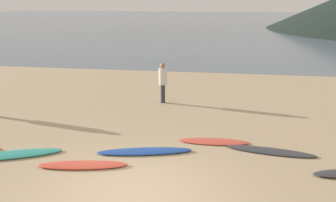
{
  "coord_description": "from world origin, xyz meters",
  "views": [
    {
      "loc": [
        1.86,
        -6.48,
        4.05
      ],
      "look_at": [
        -0.07,
        5.35,
        0.6
      ],
      "focal_mm": 38.08,
      "sensor_mm": 36.0,
      "label": 1
    }
  ],
  "objects_px": {
    "surfboard_3": "(83,165)",
    "person_2": "(163,80)",
    "surfboard_4": "(145,151)",
    "surfboard_5": "(214,141)",
    "surfboard_6": "(270,151)",
    "surfboard_2": "(11,155)"
  },
  "relations": [
    {
      "from": "surfboard_2",
      "to": "surfboard_5",
      "type": "distance_m",
      "value": 5.63
    },
    {
      "from": "surfboard_6",
      "to": "person_2",
      "type": "xyz_separation_m",
      "value": [
        -3.76,
        4.29,
        0.93
      ]
    },
    {
      "from": "surfboard_3",
      "to": "person_2",
      "type": "distance_m",
      "value": 6.1
    },
    {
      "from": "surfboard_2",
      "to": "surfboard_4",
      "type": "distance_m",
      "value": 3.58
    },
    {
      "from": "surfboard_5",
      "to": "surfboard_6",
      "type": "xyz_separation_m",
      "value": [
        1.56,
        -0.44,
        -0.0
      ]
    },
    {
      "from": "surfboard_5",
      "to": "surfboard_3",
      "type": "bearing_deg",
      "value": -149.69
    },
    {
      "from": "surfboard_5",
      "to": "person_2",
      "type": "relative_size",
      "value": 1.26
    },
    {
      "from": "surfboard_3",
      "to": "person_2",
      "type": "bearing_deg",
      "value": 69.97
    },
    {
      "from": "surfboard_4",
      "to": "person_2",
      "type": "relative_size",
      "value": 1.59
    },
    {
      "from": "surfboard_2",
      "to": "surfboard_5",
      "type": "bearing_deg",
      "value": -4.09
    },
    {
      "from": "surfboard_2",
      "to": "surfboard_5",
      "type": "relative_size",
      "value": 1.3
    },
    {
      "from": "surfboard_5",
      "to": "person_2",
      "type": "distance_m",
      "value": 4.53
    },
    {
      "from": "surfboard_3",
      "to": "surfboard_4",
      "type": "xyz_separation_m",
      "value": [
        1.35,
        1.06,
        0.0
      ]
    },
    {
      "from": "surfboard_2",
      "to": "surfboard_4",
      "type": "xyz_separation_m",
      "value": [
        3.49,
        0.79,
        0.0
      ]
    },
    {
      "from": "surfboard_4",
      "to": "surfboard_6",
      "type": "bearing_deg",
      "value": -3.65
    },
    {
      "from": "surfboard_5",
      "to": "person_2",
      "type": "bearing_deg",
      "value": 116.68
    },
    {
      "from": "surfboard_4",
      "to": "person_2",
      "type": "xyz_separation_m",
      "value": [
        -0.37,
        4.89,
        0.91
      ]
    },
    {
      "from": "surfboard_3",
      "to": "surfboard_6",
      "type": "bearing_deg",
      "value": 8.63
    },
    {
      "from": "surfboard_2",
      "to": "surfboard_6",
      "type": "bearing_deg",
      "value": -11.65
    },
    {
      "from": "surfboard_6",
      "to": "surfboard_2",
      "type": "bearing_deg",
      "value": -160.48
    },
    {
      "from": "surfboard_5",
      "to": "surfboard_6",
      "type": "bearing_deg",
      "value": -18.97
    },
    {
      "from": "surfboard_3",
      "to": "surfboard_6",
      "type": "relative_size",
      "value": 0.93
    }
  ]
}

